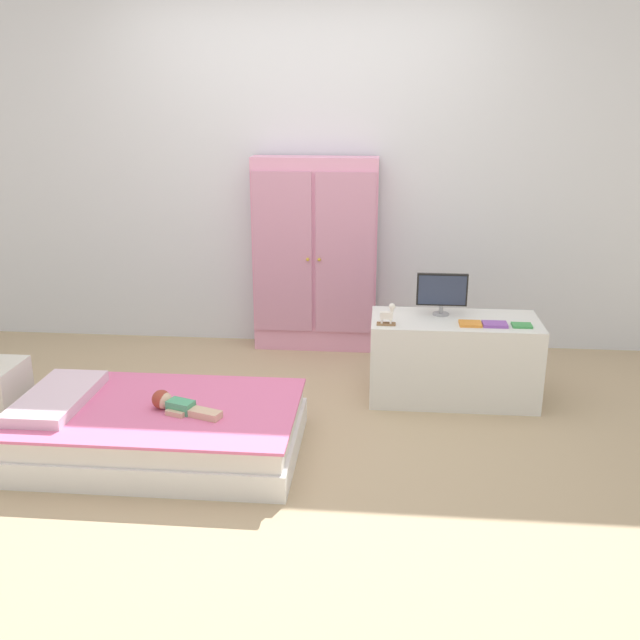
# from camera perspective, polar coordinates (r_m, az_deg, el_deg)

# --- Properties ---
(ground_plane) EXTENTS (10.00, 10.00, 0.02)m
(ground_plane) POSITION_cam_1_polar(r_m,az_deg,el_deg) (3.93, -3.31, -9.33)
(ground_plane) COLOR tan
(back_wall) EXTENTS (6.40, 0.05, 2.70)m
(back_wall) POSITION_cam_1_polar(r_m,az_deg,el_deg) (5.08, -0.93, 12.93)
(back_wall) COLOR silver
(back_wall) RESTS_ON ground_plane
(bed) EXTENTS (1.44, 0.88, 0.25)m
(bed) POSITION_cam_1_polar(r_m,az_deg,el_deg) (3.80, -12.84, -8.55)
(bed) COLOR white
(bed) RESTS_ON ground_plane
(pillow) EXTENTS (0.31, 0.63, 0.06)m
(pillow) POSITION_cam_1_polar(r_m,az_deg,el_deg) (3.92, -20.39, -5.85)
(pillow) COLOR silver
(pillow) RESTS_ON bed
(doll) EXTENTS (0.38, 0.20, 0.10)m
(doll) POSITION_cam_1_polar(r_m,az_deg,el_deg) (3.66, -11.70, -6.60)
(doll) COLOR #4CA375
(doll) RESTS_ON bed
(wardrobe) EXTENTS (0.87, 0.24, 1.37)m
(wardrobe) POSITION_cam_1_polar(r_m,az_deg,el_deg) (5.03, -0.39, 5.22)
(wardrobe) COLOR #E599BC
(wardrobe) RESTS_ON ground_plane
(tv_stand) EXTENTS (0.99, 0.46, 0.50)m
(tv_stand) POSITION_cam_1_polar(r_m,az_deg,el_deg) (4.36, 10.65, -3.09)
(tv_stand) COLOR silver
(tv_stand) RESTS_ON ground_plane
(tv_monitor) EXTENTS (0.30, 0.10, 0.26)m
(tv_monitor) POSITION_cam_1_polar(r_m,az_deg,el_deg) (4.30, 9.78, 2.29)
(tv_monitor) COLOR #99999E
(tv_monitor) RESTS_ON tv_stand
(rocking_horse_toy) EXTENTS (0.11, 0.04, 0.13)m
(rocking_horse_toy) POSITION_cam_1_polar(r_m,az_deg,el_deg) (4.09, 5.49, 0.45)
(rocking_horse_toy) COLOR #8E6642
(rocking_horse_toy) RESTS_ON tv_stand
(book_orange) EXTENTS (0.13, 0.11, 0.02)m
(book_orange) POSITION_cam_1_polar(r_m,az_deg,el_deg) (4.18, 11.99, -0.29)
(book_orange) COLOR orange
(book_orange) RESTS_ON tv_stand
(book_purple) EXTENTS (0.14, 0.10, 0.02)m
(book_purple) POSITION_cam_1_polar(r_m,az_deg,el_deg) (4.20, 13.87, -0.34)
(book_purple) COLOR #8E51B2
(book_purple) RESTS_ON tv_stand
(book_green) EXTENTS (0.11, 0.08, 0.01)m
(book_green) POSITION_cam_1_polar(r_m,az_deg,el_deg) (4.23, 15.91, -0.41)
(book_green) COLOR #429E51
(book_green) RESTS_ON tv_stand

